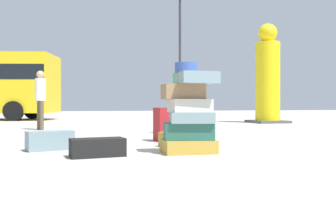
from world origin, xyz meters
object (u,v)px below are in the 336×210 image
object	(u,v)px
person_bearded_onlooker	(40,95)
person_tourist_with_camera	(179,92)
suitcase_black_foreground_far	(98,147)
suitcase_slate_right_side	(50,141)
suitcase_maroon_behind_tower	(161,125)
yellow_dummy_statue	(268,79)
suitcase_tan_white_trunk	(181,139)
suitcase_tower	(189,116)
lamp_post	(180,37)

from	to	relation	value
person_bearded_onlooker	person_tourist_with_camera	bearing A→B (deg)	31.96
suitcase_black_foreground_far	suitcase_slate_right_side	bearing A→B (deg)	118.51
suitcase_slate_right_side	suitcase_maroon_behind_tower	world-z (taller)	suitcase_maroon_behind_tower
person_tourist_with_camera	yellow_dummy_statue	world-z (taller)	yellow_dummy_statue
suitcase_tan_white_trunk	suitcase_slate_right_side	bearing A→B (deg)	162.25
suitcase_slate_right_side	person_bearded_onlooker	world-z (taller)	person_bearded_onlooker
suitcase_tower	suitcase_black_foreground_far	bearing A→B (deg)	-179.58
lamp_post	suitcase_black_foreground_far	bearing A→B (deg)	-112.43
person_bearded_onlooker	lamp_post	world-z (taller)	lamp_post
suitcase_tan_white_trunk	suitcase_maroon_behind_tower	xyz separation A→B (m)	(-0.12, 0.92, 0.21)
person_bearded_onlooker	lamp_post	distance (m)	8.35
suitcase_tower	person_tourist_with_camera	world-z (taller)	person_tourist_with_camera
suitcase_tan_white_trunk	person_tourist_with_camera	world-z (taller)	person_tourist_with_camera
suitcase_tan_white_trunk	suitcase_black_foreground_far	size ratio (longest dim) A/B	0.95
lamp_post	suitcase_tower	bearing A→B (deg)	-106.34
suitcase_black_foreground_far	suitcase_maroon_behind_tower	size ratio (longest dim) A/B	1.11
suitcase_tower	suitcase_maroon_behind_tower	bearing A→B (deg)	89.08
suitcase_tan_white_trunk	yellow_dummy_statue	distance (m)	9.45
suitcase_tan_white_trunk	lamp_post	distance (m)	11.44
suitcase_black_foreground_far	person_tourist_with_camera	size ratio (longest dim) A/B	0.43
suitcase_slate_right_side	yellow_dummy_statue	size ratio (longest dim) A/B	0.18
suitcase_slate_right_side	person_bearded_onlooker	xyz separation A→B (m)	(-0.51, 5.08, 0.87)
suitcase_maroon_behind_tower	person_bearded_onlooker	xyz separation A→B (m)	(-2.56, 4.18, 0.69)
suitcase_maroon_behind_tower	lamp_post	size ratio (longest dim) A/B	0.11
suitcase_tower	person_tourist_with_camera	xyz separation A→B (m)	(0.92, 3.56, 0.48)
suitcase_tower	suitcase_maroon_behind_tower	distance (m)	1.84
suitcase_slate_right_side	suitcase_black_foreground_far	size ratio (longest dim) A/B	0.95
yellow_dummy_statue	person_bearded_onlooker	bearing A→B (deg)	-166.36
suitcase_tan_white_trunk	person_tourist_with_camera	distance (m)	2.91
person_bearded_onlooker	yellow_dummy_statue	size ratio (longest dim) A/B	0.43
person_tourist_with_camera	lamp_post	distance (m)	8.53
suitcase_maroon_behind_tower	suitcase_tower	bearing A→B (deg)	-98.04
person_tourist_with_camera	suitcase_tan_white_trunk	bearing A→B (deg)	8.79
suitcase_black_foreground_far	suitcase_tower	bearing A→B (deg)	-7.07
suitcase_tower	suitcase_tan_white_trunk	xyz separation A→B (m)	(0.15, 0.91, -0.43)
suitcase_black_foreground_far	suitcase_maroon_behind_tower	bearing A→B (deg)	45.64
suitcase_maroon_behind_tower	lamp_post	xyz separation A→B (m)	(3.26, 9.40, 3.60)
yellow_dummy_statue	person_tourist_with_camera	bearing A→B (deg)	-138.58
person_bearded_onlooker	suitcase_tan_white_trunk	bearing A→B (deg)	5.00
suitcase_tan_white_trunk	yellow_dummy_statue	size ratio (longest dim) A/B	0.18
person_tourist_with_camera	yellow_dummy_statue	xyz separation A→B (m)	(5.13, 4.53, 0.75)
suitcase_maroon_behind_tower	person_tourist_with_camera	xyz separation A→B (m)	(0.89, 1.74, 0.70)
person_bearded_onlooker	lamp_post	xyz separation A→B (m)	(5.83, 5.22, 2.91)
suitcase_tower	suitcase_maroon_behind_tower	xyz separation A→B (m)	(0.03, 1.83, -0.22)
lamp_post	person_tourist_with_camera	bearing A→B (deg)	-107.18
suitcase_tower	person_bearded_onlooker	bearing A→B (deg)	112.88
suitcase_slate_right_side	person_tourist_with_camera	xyz separation A→B (m)	(2.95, 2.64, 0.89)
suitcase_slate_right_side	suitcase_black_foreground_far	world-z (taller)	suitcase_slate_right_side
yellow_dummy_statue	lamp_post	xyz separation A→B (m)	(-2.76, 3.14, 2.14)
suitcase_black_foreground_far	suitcase_maroon_behind_tower	distance (m)	2.30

